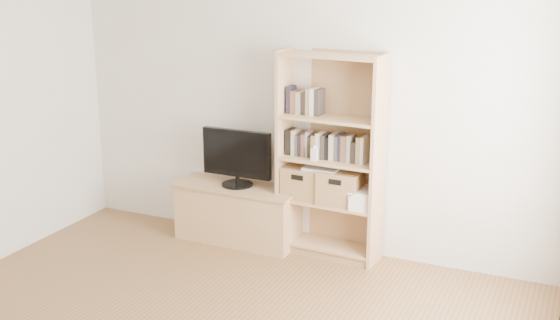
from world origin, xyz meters
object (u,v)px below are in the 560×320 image
Objects in this scene: baby_monitor at (314,154)px; laptop at (322,168)px; bookshelf at (330,157)px; basket_right at (341,187)px; tv_stand at (238,214)px; basket_left at (304,182)px; television at (237,158)px.

baby_monitor is 0.17m from laptop.
basket_right is (0.11, -0.01, -0.25)m from bookshelf.
tv_stand is at bearing -179.77° from baby_monitor.
bookshelf is 0.35m from basket_left.
television reaches higher than tv_stand.
laptop is at bearing -179.92° from basket_right.
laptop is (0.17, -0.02, 0.15)m from basket_left.
basket_left is at bearing 146.52° from baby_monitor.
baby_monitor reaches higher than laptop.
baby_monitor reaches higher than tv_stand.
bookshelf is 0.27m from basket_right.
television reaches higher than laptop.
basket_left is at bearing 5.87° from tv_stand.
laptop is at bearing 68.64° from baby_monitor.
laptop is (0.80, 0.04, 0.53)m from tv_stand.
television is at bearing -179.77° from baby_monitor.
tv_stand is 1.08m from bookshelf.
tv_stand is 1.68× the size of television.
television is 1.88× the size of basket_right.
basket_left is (-0.13, 0.10, -0.29)m from baby_monitor.
bookshelf reaches higher than basket_right.
bookshelf reaches higher than tv_stand.
tv_stand is 1.05m from basket_right.
television reaches higher than basket_right.
television is at bearing -173.85° from bookshelf.
bookshelf is at bearing 3.32° from television.
laptop reaches higher than tv_stand.
bookshelf reaches higher than baby_monitor.
baby_monitor is at bearing -3.28° from television.
basket_left is at bearing 175.70° from laptop.
tv_stand is 10.37× the size of baby_monitor.
tv_stand is at bearing 0.00° from television.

